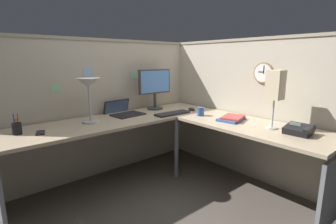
# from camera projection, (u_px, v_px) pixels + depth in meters

# --- Properties ---
(ground_plane) EXTENTS (6.80, 6.80, 0.00)m
(ground_plane) POSITION_uv_depth(u_px,v_px,m) (175.00, 186.00, 2.72)
(ground_plane) COLOR #4C443D
(cubicle_wall_back) EXTENTS (2.57, 0.12, 1.58)m
(cubicle_wall_back) POSITION_uv_depth(u_px,v_px,m) (104.00, 107.00, 2.98)
(cubicle_wall_back) COLOR #B7AD99
(cubicle_wall_back) RESTS_ON ground
(cubicle_wall_right) EXTENTS (0.12, 2.37, 1.58)m
(cubicle_wall_right) POSITION_uv_depth(u_px,v_px,m) (246.00, 108.00, 2.91)
(cubicle_wall_right) COLOR #B7AD99
(cubicle_wall_right) RESTS_ON ground
(desk) EXTENTS (2.35, 2.15, 0.73)m
(desk) POSITION_uv_depth(u_px,v_px,m) (168.00, 134.00, 2.46)
(desk) COLOR tan
(desk) RESTS_ON ground
(monitor) EXTENTS (0.46, 0.20, 0.50)m
(monitor) POSITION_uv_depth(u_px,v_px,m) (155.00, 86.00, 3.13)
(monitor) COLOR #38383D
(monitor) RESTS_ON desk
(laptop) EXTENTS (0.38, 0.41, 0.22)m
(laptop) POSITION_uv_depth(u_px,v_px,m) (123.00, 112.00, 2.90)
(laptop) COLOR #232326
(laptop) RESTS_ON desk
(keyboard) EXTENTS (0.43, 0.15, 0.02)m
(keyboard) POSITION_uv_depth(u_px,v_px,m) (173.00, 113.00, 2.88)
(keyboard) COLOR #232326
(keyboard) RESTS_ON desk
(computer_mouse) EXTENTS (0.06, 0.10, 0.03)m
(computer_mouse) POSITION_uv_depth(u_px,v_px,m) (192.00, 109.00, 3.09)
(computer_mouse) COLOR #232326
(computer_mouse) RESTS_ON desk
(desk_lamp_dome) EXTENTS (0.24, 0.24, 0.44)m
(desk_lamp_dome) POSITION_uv_depth(u_px,v_px,m) (88.00, 86.00, 2.45)
(desk_lamp_dome) COLOR #B7BABF
(desk_lamp_dome) RESTS_ON desk
(pen_cup) EXTENTS (0.08, 0.08, 0.18)m
(pen_cup) POSITION_uv_depth(u_px,v_px,m) (17.00, 128.00, 2.11)
(pen_cup) COLOR black
(pen_cup) RESTS_ON desk
(cell_phone) EXTENTS (0.11, 0.16, 0.01)m
(cell_phone) POSITION_uv_depth(u_px,v_px,m) (41.00, 133.00, 2.15)
(cell_phone) COLOR black
(cell_phone) RESTS_ON desk
(office_phone) EXTENTS (0.20, 0.21, 0.11)m
(office_phone) POSITION_uv_depth(u_px,v_px,m) (299.00, 130.00, 2.12)
(office_phone) COLOR black
(office_phone) RESTS_ON desk
(book_stack) EXTENTS (0.32, 0.27, 0.04)m
(book_stack) POSITION_uv_depth(u_px,v_px,m) (232.00, 118.00, 2.60)
(book_stack) COLOR #335999
(book_stack) RESTS_ON desk
(desk_lamp_paper) EXTENTS (0.13, 0.13, 0.53)m
(desk_lamp_paper) POSITION_uv_depth(u_px,v_px,m) (275.00, 87.00, 2.23)
(desk_lamp_paper) COLOR #B7BABF
(desk_lamp_paper) RESTS_ON desk
(coffee_mug) EXTENTS (0.08, 0.08, 0.10)m
(coffee_mug) POSITION_uv_depth(u_px,v_px,m) (200.00, 111.00, 2.81)
(coffee_mug) COLOR #2D4C8C
(coffee_mug) RESTS_ON desk
(wall_clock) EXTENTS (0.04, 0.22, 0.22)m
(wall_clock) POSITION_uv_depth(u_px,v_px,m) (264.00, 73.00, 2.63)
(wall_clock) COLOR olive
(pinned_note_leftmost) EXTENTS (0.09, 0.00, 0.10)m
(pinned_note_leftmost) POSITION_uv_depth(u_px,v_px,m) (87.00, 72.00, 2.73)
(pinned_note_leftmost) COLOR #99B7E5
(pinned_note_middle) EXTENTS (0.09, 0.00, 0.09)m
(pinned_note_middle) POSITION_uv_depth(u_px,v_px,m) (134.00, 75.00, 3.12)
(pinned_note_middle) COLOR #8CCC99
(pinned_note_rightmost) EXTENTS (0.10, 0.00, 0.07)m
(pinned_note_rightmost) POSITION_uv_depth(u_px,v_px,m) (55.00, 88.00, 2.54)
(pinned_note_rightmost) COLOR #8CCC99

